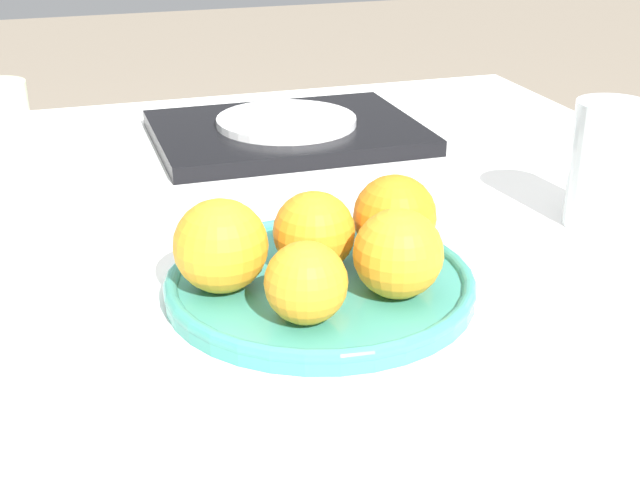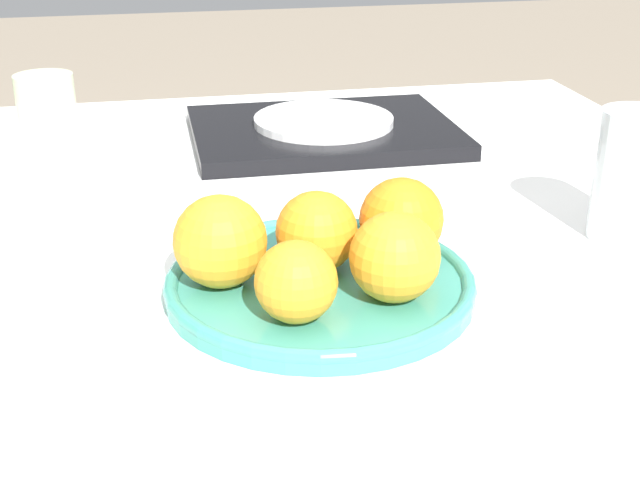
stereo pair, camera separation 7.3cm
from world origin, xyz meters
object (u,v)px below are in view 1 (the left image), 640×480
object	(u,v)px
orange_1	(221,246)
water_glass	(606,165)
orange_2	(306,283)
orange_3	(398,254)
side_plate	(286,121)
fruit_platter	(320,284)
orange_4	(395,216)
orange_0	(314,232)
serving_tray	(287,132)

from	to	relation	value
orange_1	water_glass	world-z (taller)	water_glass
orange_2	orange_3	world-z (taller)	orange_3
orange_2	side_plate	world-z (taller)	orange_2
orange_1	side_plate	xyz separation A→B (m)	(0.17, 0.42, -0.03)
orange_3	orange_1	bearing A→B (deg)	158.16
orange_1	orange_2	size ratio (longest dim) A/B	1.21
fruit_platter	orange_1	world-z (taller)	orange_1
orange_4	orange_1	bearing A→B (deg)	-172.84
orange_2	side_plate	bearing A→B (deg)	76.03
orange_0	water_glass	distance (m)	0.31
fruit_platter	side_plate	bearing A→B (deg)	77.98
orange_4	side_plate	size ratio (longest dim) A/B	0.41
orange_0	orange_4	world-z (taller)	orange_4
fruit_platter	orange_1	bearing A→B (deg)	173.91
orange_2	water_glass	size ratio (longest dim) A/B	0.51
orange_2	orange_3	xyz separation A→B (m)	(0.08, 0.02, 0.00)
orange_3	water_glass	world-z (taller)	water_glass
orange_0	water_glass	world-z (taller)	water_glass
orange_4	serving_tray	xyz separation A→B (m)	(0.01, 0.40, -0.04)
fruit_platter	water_glass	bearing A→B (deg)	11.06
orange_2	water_glass	world-z (taller)	water_glass
orange_2	orange_4	bearing A→B (deg)	40.19
orange_2	orange_4	xyz separation A→B (m)	(0.11, 0.09, 0.00)
fruit_platter	orange_2	distance (m)	0.08
side_plate	orange_2	bearing A→B (deg)	-103.97
orange_0	serving_tray	size ratio (longest dim) A/B	0.21
fruit_platter	serving_tray	world-z (taller)	same
orange_3	side_plate	distance (m)	0.48
orange_0	side_plate	size ratio (longest dim) A/B	0.39
orange_1	serving_tray	bearing A→B (deg)	67.71
fruit_platter	orange_4	xyz separation A→B (m)	(0.08, 0.03, 0.04)
water_glass	serving_tray	distance (m)	0.43
orange_2	orange_3	distance (m)	0.08
side_plate	orange_1	bearing A→B (deg)	-112.29
fruit_platter	orange_0	distance (m)	0.04
orange_4	orange_2	bearing A→B (deg)	-139.81
orange_2	orange_4	world-z (taller)	orange_4
orange_0	orange_3	size ratio (longest dim) A/B	0.96
fruit_platter	orange_4	distance (m)	0.09
orange_2	water_glass	bearing A→B (deg)	19.92
fruit_platter	orange_3	bearing A→B (deg)	-40.94
orange_3	orange_4	distance (m)	0.08
orange_1	serving_tray	world-z (taller)	orange_1
orange_1	side_plate	distance (m)	0.46
orange_1	orange_4	size ratio (longest dim) A/B	1.05
orange_2	serving_tray	xyz separation A→B (m)	(0.12, 0.49, -0.04)
fruit_platter	orange_0	bearing A→B (deg)	86.43
orange_3	side_plate	world-z (taller)	orange_3
orange_0	serving_tray	xyz separation A→B (m)	(0.09, 0.41, -0.04)
fruit_platter	side_plate	xyz separation A→B (m)	(0.09, 0.43, 0.01)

